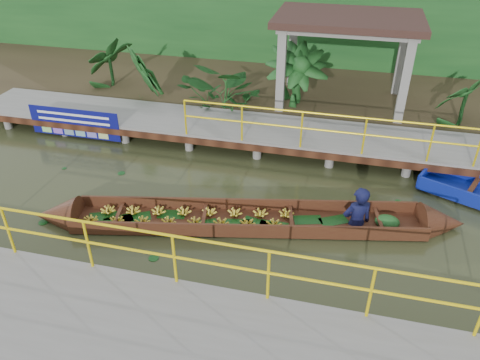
# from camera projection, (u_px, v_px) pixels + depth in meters

# --- Properties ---
(ground) EXTENTS (80.00, 80.00, 0.00)m
(ground) POSITION_uv_depth(u_px,v_px,m) (192.00, 207.00, 11.10)
(ground) COLOR #2C2F17
(ground) RESTS_ON ground
(land_strip) EXTENTS (30.00, 8.00, 0.45)m
(land_strip) POSITION_uv_depth(u_px,v_px,m) (258.00, 87.00, 17.16)
(land_strip) COLOR #35291A
(land_strip) RESTS_ON ground
(far_dock) EXTENTS (16.00, 2.06, 1.66)m
(far_dock) POSITION_uv_depth(u_px,v_px,m) (230.00, 128.00, 13.66)
(far_dock) COLOR slate
(far_dock) RESTS_ON ground
(near_dock) EXTENTS (18.00, 2.40, 1.73)m
(near_dock) POSITION_uv_depth(u_px,v_px,m) (164.00, 351.00, 7.28)
(near_dock) COLOR slate
(near_dock) RESTS_ON ground
(pavilion) EXTENTS (4.40, 3.00, 3.00)m
(pavilion) POSITION_uv_depth(u_px,v_px,m) (348.00, 28.00, 14.18)
(pavilion) COLOR slate
(pavilion) RESTS_ON ground
(foliage_backdrop) EXTENTS (30.00, 0.80, 4.00)m
(foliage_backdrop) POSITION_uv_depth(u_px,v_px,m) (272.00, 21.00, 18.27)
(foliage_backdrop) COLOR #15441A
(foliage_backdrop) RESTS_ON ground
(vendor_boat) EXTENTS (9.56, 2.90, 2.28)m
(vendor_boat) POSITION_uv_depth(u_px,v_px,m) (265.00, 215.00, 10.35)
(vendor_boat) COLOR #3D1A10
(vendor_boat) RESTS_ON ground
(blue_banner) EXTENTS (2.85, 0.04, 0.89)m
(blue_banner) POSITION_uv_depth(u_px,v_px,m) (74.00, 123.00, 13.75)
(blue_banner) COLOR #0C0E64
(blue_banner) RESTS_ON ground
(tropical_plants) EXTENTS (14.28, 1.28, 1.60)m
(tropical_plants) POSITION_uv_depth(u_px,v_px,m) (284.00, 84.00, 14.54)
(tropical_plants) COLOR #15441A
(tropical_plants) RESTS_ON ground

